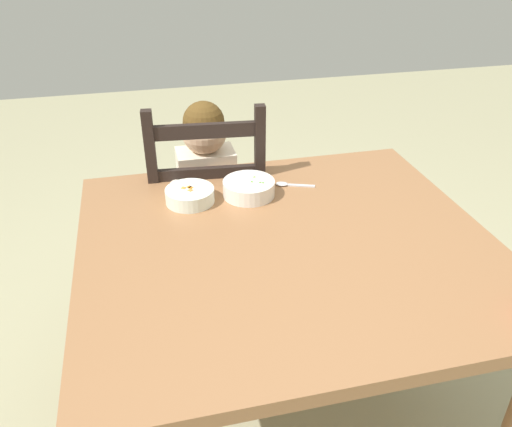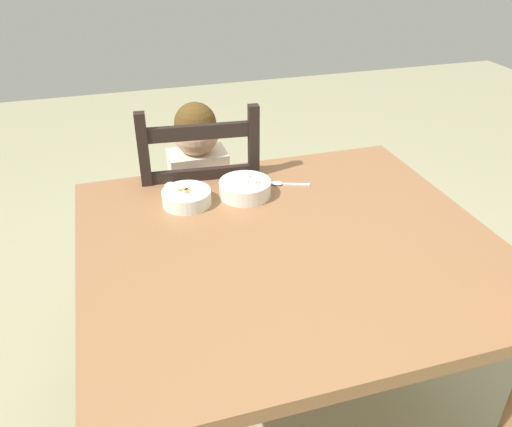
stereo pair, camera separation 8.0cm
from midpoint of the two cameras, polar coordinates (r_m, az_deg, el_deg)
ground_plane at (r=2.01m, az=1.73°, el=-20.56°), size 8.00×8.00×0.00m
dining_table at (r=1.57m, az=2.08°, el=-5.79°), size 1.20×1.09×0.73m
dining_chair at (r=2.11m, az=-7.13°, el=-1.04°), size 0.46×0.46×0.99m
child_figure at (r=2.02m, az=-7.27°, el=2.95°), size 0.32×0.31×0.96m
bowl_of_peas at (r=1.73m, az=-2.54°, el=2.81°), size 0.17×0.17×0.06m
bowl_of_carrots at (r=1.70m, az=-9.00°, el=1.79°), size 0.16×0.16×0.05m
spoon at (r=1.81m, az=1.69°, el=3.30°), size 0.14×0.07×0.01m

